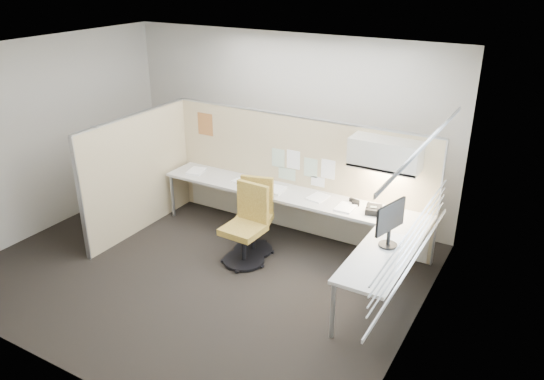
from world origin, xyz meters
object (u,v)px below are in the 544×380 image
Objects in this scene: chair_right at (254,218)px; phone at (373,210)px; monitor at (390,222)px; desk at (305,210)px; chair_left at (247,227)px.

phone is (1.53, 0.47, 0.30)m from chair_right.
chair_right is at bearing 98.29° from monitor.
desk is at bearing 81.34° from monitor.
phone reaches higher than desk.
chair_left is (-0.54, -0.67, -0.11)m from desk.
chair_right is (-0.07, 0.31, -0.02)m from chair_left.
chair_left is 1.95× the size of monitor.
chair_right is 1.89× the size of monitor.
desk is 0.72m from chair_right.
chair_left is 1.98m from monitor.
desk is 16.46× the size of phone.
desk is at bearing 174.70° from phone.
monitor is (1.91, 0.04, 0.55)m from chair_left.
desk is 1.57m from monitor.
chair_right reaches higher than phone.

